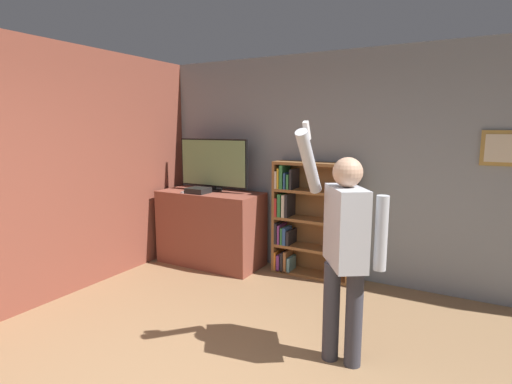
% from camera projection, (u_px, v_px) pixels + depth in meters
% --- Properties ---
extents(wall_back, '(6.77, 0.09, 2.70)m').
position_uv_depth(wall_back, '(340.00, 167.00, 4.79)').
color(wall_back, gray).
rests_on(wall_back, ground_plane).
extents(wall_side_brick, '(0.06, 4.79, 2.70)m').
position_uv_depth(wall_side_brick, '(90.00, 169.00, 4.55)').
color(wall_side_brick, brown).
rests_on(wall_side_brick, ground_plane).
extents(tv_ledge, '(1.38, 0.64, 0.98)m').
position_uv_depth(tv_ledge, '(211.00, 228.00, 5.34)').
color(tv_ledge, brown).
rests_on(tv_ledge, ground_plane).
extents(television, '(1.03, 0.22, 0.69)m').
position_uv_depth(television, '(213.00, 164.00, 5.28)').
color(television, black).
rests_on(television, tv_ledge).
extents(game_console, '(0.28, 0.23, 0.07)m').
position_uv_depth(game_console, '(198.00, 190.00, 5.16)').
color(game_console, black).
rests_on(game_console, tv_ledge).
extents(remote_loose, '(0.06, 0.14, 0.02)m').
position_uv_depth(remote_loose, '(185.00, 192.00, 5.18)').
color(remote_loose, white).
rests_on(remote_loose, tv_ledge).
extents(bookshelf, '(1.00, 0.28, 1.41)m').
position_uv_depth(bookshelf, '(306.00, 220.00, 4.91)').
color(bookshelf, brown).
rests_on(bookshelf, ground_plane).
extents(person, '(0.61, 0.56, 1.87)m').
position_uv_depth(person, '(345.00, 241.00, 2.98)').
color(person, '#383842').
rests_on(person, ground_plane).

